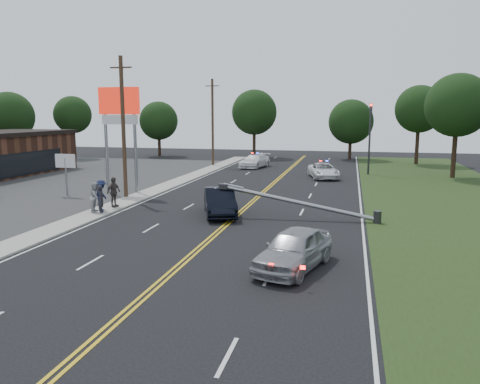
% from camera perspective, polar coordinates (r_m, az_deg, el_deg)
% --- Properties ---
extents(ground, '(120.00, 120.00, 0.00)m').
position_cam_1_polar(ground, '(20.52, -5.84, -7.60)').
color(ground, black).
rests_on(ground, ground).
extents(sidewalk, '(1.80, 70.00, 0.12)m').
position_cam_1_polar(sidewalk, '(32.72, -14.04, -1.29)').
color(sidewalk, '#9F9A8F').
rests_on(sidewalk, ground).
extents(grass_verge, '(12.00, 80.00, 0.01)m').
position_cam_1_polar(grass_verge, '(29.96, 26.55, -3.10)').
color(grass_verge, '#223012').
rests_on(grass_verge, ground).
extents(centerline_yellow, '(0.36, 80.00, 0.00)m').
position_cam_1_polar(centerline_yellow, '(29.85, 0.45, -2.12)').
color(centerline_yellow, gold).
rests_on(centerline_yellow, ground).
extents(pylon_sign, '(3.20, 0.35, 8.00)m').
position_cam_1_polar(pylon_sign, '(36.70, -14.48, 9.16)').
color(pylon_sign, gray).
rests_on(pylon_sign, ground).
extents(small_sign, '(1.60, 0.14, 3.10)m').
position_cam_1_polar(small_sign, '(36.95, -20.51, 3.16)').
color(small_sign, gray).
rests_on(small_sign, ground).
extents(traffic_signal, '(0.28, 0.41, 7.05)m').
position_cam_1_polar(traffic_signal, '(48.57, 15.55, 7.00)').
color(traffic_signal, '#2D2D30').
rests_on(traffic_signal, ground).
extents(fallen_streetlight, '(9.36, 0.44, 1.91)m').
position_cam_1_polar(fallen_streetlight, '(27.09, 8.17, -1.45)').
color(fallen_streetlight, '#2D2D30').
rests_on(fallen_streetlight, ground).
extents(utility_pole_mid, '(1.60, 0.28, 10.00)m').
position_cam_1_polar(utility_pole_mid, '(34.33, -14.04, 7.65)').
color(utility_pole_mid, '#382619').
rests_on(utility_pole_mid, ground).
extents(utility_pole_far, '(1.60, 0.28, 10.00)m').
position_cam_1_polar(utility_pole_far, '(54.82, -3.36, 8.49)').
color(utility_pole_far, '#382619').
rests_on(utility_pole_far, ground).
extents(tree_3, '(6.01, 6.01, 8.76)m').
position_cam_1_polar(tree_3, '(65.31, -26.30, 8.27)').
color(tree_3, black).
rests_on(tree_3, ground).
extents(tree_4, '(5.07, 5.07, 8.47)m').
position_cam_1_polar(tree_4, '(68.79, -19.74, 8.85)').
color(tree_4, black).
rests_on(tree_4, ground).
extents(tree_5, '(5.50, 5.50, 7.82)m').
position_cam_1_polar(tree_5, '(68.93, -9.88, 8.55)').
color(tree_5, black).
rests_on(tree_5, ground).
extents(tree_6, '(6.26, 6.26, 9.40)m').
position_cam_1_polar(tree_6, '(65.92, 1.76, 9.68)').
color(tree_6, black).
rests_on(tree_6, ground).
extents(tree_7, '(5.91, 5.91, 7.98)m').
position_cam_1_polar(tree_7, '(64.69, 13.37, 8.33)').
color(tree_7, black).
rests_on(tree_7, ground).
extents(tree_8, '(5.65, 5.65, 9.44)m').
position_cam_1_polar(tree_8, '(60.47, 21.02, 9.41)').
color(tree_8, black).
rests_on(tree_8, ground).
extents(tree_9, '(5.92, 5.92, 9.79)m').
position_cam_1_polar(tree_9, '(48.80, 25.00, 9.54)').
color(tree_9, black).
rests_on(tree_9, ground).
extents(crashed_sedan, '(3.31, 5.20, 1.62)m').
position_cam_1_polar(crashed_sedan, '(28.11, -2.49, -1.20)').
color(crashed_sedan, black).
rests_on(crashed_sedan, ground).
extents(waiting_sedan, '(3.13, 5.04, 1.60)m').
position_cam_1_polar(waiting_sedan, '(18.52, 6.61, -6.93)').
color(waiting_sedan, '#9A9BA1').
rests_on(waiting_sedan, ground).
extents(emergency_a, '(3.53, 5.54, 1.42)m').
position_cam_1_polar(emergency_a, '(45.09, 10.14, 2.58)').
color(emergency_a, white).
rests_on(emergency_a, ground).
extents(emergency_b, '(3.16, 5.57, 1.52)m').
position_cam_1_polar(emergency_b, '(53.30, 1.82, 3.82)').
color(emergency_b, white).
rests_on(emergency_b, ground).
extents(bystander_a, '(0.59, 0.72, 1.69)m').
position_cam_1_polar(bystander_a, '(29.38, -16.59, -0.81)').
color(bystander_a, '#232229').
rests_on(bystander_a, sidewalk).
extents(bystander_b, '(0.86, 1.01, 1.81)m').
position_cam_1_polar(bystander_b, '(29.78, -17.19, -0.59)').
color(bystander_b, '#A8A8AC').
rests_on(bystander_b, sidewalk).
extents(bystander_c, '(0.93, 1.35, 1.93)m').
position_cam_1_polar(bystander_c, '(29.91, -16.54, -0.40)').
color(bystander_c, '#1A2041').
rests_on(bystander_c, sidewalk).
extents(bystander_d, '(0.73, 1.21, 1.93)m').
position_cam_1_polar(bystander_d, '(31.00, -15.16, 0.00)').
color(bystander_d, '#4F443F').
rests_on(bystander_d, sidewalk).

